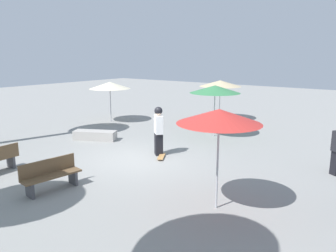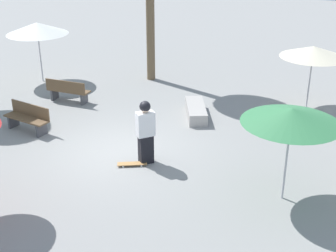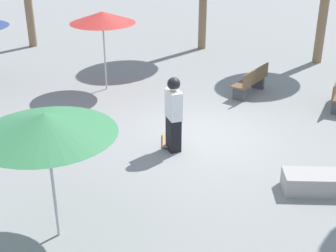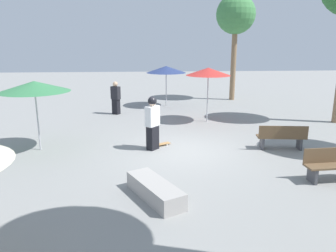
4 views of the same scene
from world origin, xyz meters
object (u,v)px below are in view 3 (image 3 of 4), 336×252
object	(u,v)px
skater_main	(174,112)
concrete_ledge	(329,183)
shade_umbrella_green	(46,124)
skateboard	(167,140)
bench_near	(251,81)
shade_umbrella_red	(102,17)

from	to	relation	value
skater_main	concrete_ledge	world-z (taller)	skater_main
concrete_ledge	shade_umbrella_green	world-z (taller)	shade_umbrella_green
skateboard	concrete_ledge	xyz separation A→B (m)	(-0.31, -3.91, 0.14)
skateboard	shade_umbrella_green	distance (m)	4.54
concrete_ledge	bench_near	distance (m)	5.45
bench_near	shade_umbrella_red	distance (m)	4.85
skateboard	concrete_ledge	size ratio (longest dim) A/B	0.42
skater_main	bench_near	world-z (taller)	skater_main
bench_near	shade_umbrella_green	distance (m)	8.29
skater_main	shade_umbrella_green	bearing A→B (deg)	127.93
shade_umbrella_green	skateboard	bearing A→B (deg)	1.41
concrete_ledge	shade_umbrella_red	bearing A→B (deg)	70.45
shade_umbrella_red	skateboard	bearing A→B (deg)	-123.64
concrete_ledge	shade_umbrella_green	bearing A→B (deg)	134.34
skater_main	shade_umbrella_red	xyz separation A→B (m)	(2.58, 3.81, 1.29)
concrete_ledge	bench_near	size ratio (longest dim) A/B	1.16
skater_main	bench_near	distance (m)	4.36
shade_umbrella_green	skater_main	bearing A→B (deg)	-3.44
shade_umbrella_green	shade_umbrella_red	xyz separation A→B (m)	(6.35, 3.58, 0.12)
skater_main	skateboard	xyz separation A→B (m)	(0.26, 0.33, -0.91)
skater_main	shade_umbrella_red	size ratio (longest dim) A/B	0.74
concrete_ledge	shade_umbrella_red	size ratio (longest dim) A/B	0.78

